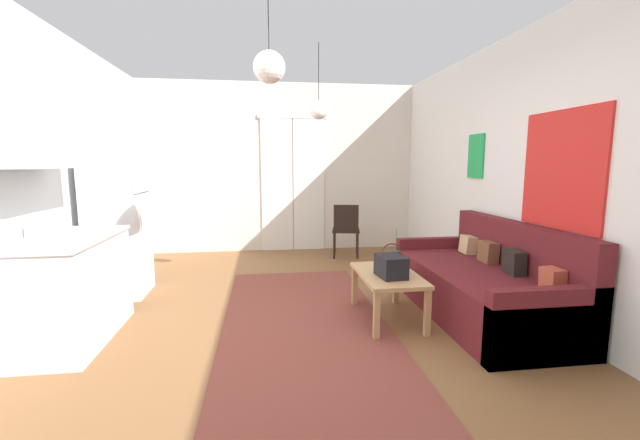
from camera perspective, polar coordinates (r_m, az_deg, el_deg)
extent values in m
cube|color=brown|center=(3.55, -2.99, -17.32)|extent=(5.09, 7.71, 0.10)
cube|color=silver|center=(6.80, -5.68, 7.35)|extent=(4.69, 0.10, 2.77)
cube|color=white|center=(6.75, -6.13, 4.89)|extent=(0.51, 0.02, 2.19)
cube|color=white|center=(6.78, -1.59, 4.95)|extent=(0.51, 0.02, 2.19)
cube|color=white|center=(6.79, -3.95, 14.46)|extent=(1.13, 0.03, 0.06)
cube|color=white|center=(4.09, 31.05, 5.73)|extent=(0.10, 7.31, 2.77)
cube|color=red|center=(3.99, 31.09, 6.10)|extent=(0.02, 0.94, 1.01)
cube|color=green|center=(5.17, 21.28, 8.45)|extent=(0.02, 0.34, 0.52)
cube|color=orange|center=(4.36, -35.57, 11.54)|extent=(0.02, 0.32, 0.40)
cube|color=brown|center=(3.78, -2.15, -14.73)|extent=(1.48, 3.54, 0.01)
cube|color=#5B191E|center=(4.23, 21.34, -9.55)|extent=(0.93, 2.06, 0.46)
cube|color=#5B191E|center=(4.37, 26.01, -6.22)|extent=(0.15, 2.06, 0.90)
cube|color=#5B191E|center=(3.44, 29.50, -13.04)|extent=(0.93, 0.11, 0.59)
cube|color=#5B191E|center=(5.05, 15.98, -5.70)|extent=(0.93, 0.11, 0.59)
cube|color=#B74C33|center=(3.74, 30.13, -7.30)|extent=(0.13, 0.18, 0.19)
cube|color=black|center=(4.10, 25.85, -5.43)|extent=(0.14, 0.23, 0.22)
cube|color=brown|center=(4.46, 22.77, -4.23)|extent=(0.13, 0.22, 0.22)
cube|color=tan|center=(4.83, 20.29, -3.31)|extent=(0.14, 0.20, 0.21)
cube|color=tan|center=(3.85, 9.62, -7.69)|extent=(0.53, 0.91, 0.04)
cube|color=tan|center=(3.48, 8.03, -13.27)|extent=(0.05, 0.05, 0.41)
cube|color=tan|center=(3.63, 15.00, -12.60)|extent=(0.05, 0.05, 0.41)
cube|color=tan|center=(4.24, 4.93, -9.26)|extent=(0.05, 0.05, 0.41)
cube|color=tan|center=(4.36, 10.73, -8.89)|extent=(0.05, 0.05, 0.41)
cylinder|color=#2D2D33|center=(3.99, 10.67, -5.57)|extent=(0.08, 0.08, 0.18)
cylinder|color=#477F42|center=(3.94, 10.75, -2.75)|extent=(0.01, 0.01, 0.22)
cube|color=black|center=(3.70, 10.05, -6.49)|extent=(0.25, 0.32, 0.20)
torus|color=#512319|center=(3.68, 10.10, -4.70)|extent=(0.19, 0.01, 0.19)
cube|color=white|center=(4.95, -26.84, 0.44)|extent=(0.55, 0.59, 1.77)
cube|color=#4C4C51|center=(4.84, -23.90, 3.59)|extent=(0.01, 0.57, 0.01)
cylinder|color=#B7BABF|center=(4.67, -24.40, 6.04)|extent=(0.02, 0.02, 0.25)
cylinder|color=#B7BABF|center=(4.71, -24.03, -0.42)|extent=(0.02, 0.02, 0.39)
cube|color=silver|center=(3.94, -31.83, -8.54)|extent=(0.58, 1.15, 0.85)
cube|color=#B7BABF|center=(3.85, -32.32, -2.23)|extent=(0.61, 1.18, 0.03)
cube|color=#999BA0|center=(3.86, -32.25, -2.88)|extent=(0.36, 0.40, 0.10)
cylinder|color=#B7BABF|center=(3.94, -35.49, -0.58)|extent=(0.02, 0.02, 0.20)
cube|color=silver|center=(3.86, -35.09, 10.35)|extent=(0.32, 1.03, 0.58)
cylinder|color=black|center=(6.55, 5.26, -3.07)|extent=(0.03, 0.03, 0.41)
cylinder|color=black|center=(6.54, 2.10, -3.04)|extent=(0.03, 0.03, 0.41)
cylinder|color=black|center=(6.21, 5.35, -3.67)|extent=(0.03, 0.03, 0.41)
cylinder|color=black|center=(6.21, 2.02, -3.65)|extent=(0.03, 0.03, 0.41)
cube|color=black|center=(6.34, 3.70, -1.44)|extent=(0.49, 0.48, 0.04)
cube|color=black|center=(6.13, 3.72, 0.25)|extent=(0.38, 0.10, 0.41)
cylinder|color=black|center=(3.44, -7.34, 26.33)|extent=(0.01, 0.01, 0.44)
sphere|color=white|center=(3.34, -7.23, 20.72)|extent=(0.25, 0.25, 0.25)
cylinder|color=black|center=(4.68, -0.19, 20.34)|extent=(0.01, 0.01, 0.61)
sphere|color=white|center=(4.61, -0.18, 15.36)|extent=(0.21, 0.21, 0.21)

